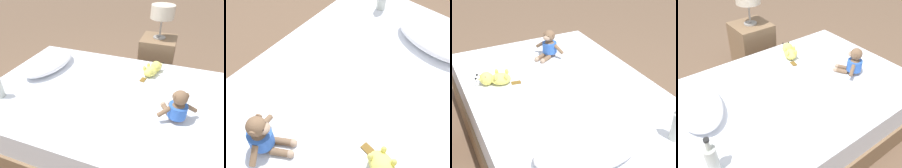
# 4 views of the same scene
# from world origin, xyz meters

# --- Properties ---
(ground_plane) EXTENTS (16.00, 16.00, 0.00)m
(ground_plane) POSITION_xyz_m (0.00, 0.00, 0.00)
(ground_plane) COLOR brown
(bed) EXTENTS (1.34, 2.00, 0.44)m
(bed) POSITION_xyz_m (0.00, 0.00, 0.22)
(bed) COLOR #846647
(bed) RESTS_ON ground_plane
(pillow) EXTENTS (0.62, 0.38, 0.12)m
(pillow) POSITION_xyz_m (0.19, 0.66, 0.51)
(pillow) COLOR white
(pillow) RESTS_ON bed
(plush_monkey) EXTENTS (0.25, 0.26, 0.24)m
(plush_monkey) POSITION_xyz_m (-0.13, -0.55, 0.54)
(plush_monkey) COLOR brown
(plush_monkey) RESTS_ON bed
(plush_yellow_creature) EXTENTS (0.32, 0.18, 0.10)m
(plush_yellow_creature) POSITION_xyz_m (0.42, -0.30, 0.49)
(plush_yellow_creature) COLOR #EAE066
(plush_yellow_creature) RESTS_ON bed
(nightstand) EXTENTS (0.39, 0.39, 0.56)m
(nightstand) POSITION_xyz_m (1.05, -0.26, 0.28)
(nightstand) COLOR #846647
(nightstand) RESTS_ON ground_plane
(bedside_lamp) EXTENTS (0.25, 0.25, 0.37)m
(bedside_lamp) POSITION_xyz_m (1.05, -0.26, 0.84)
(bedside_lamp) COLOR gray
(bedside_lamp) RESTS_ON nightstand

